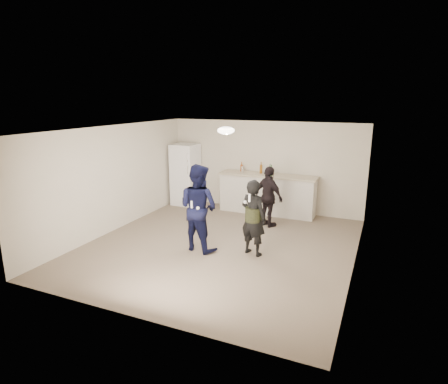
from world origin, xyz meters
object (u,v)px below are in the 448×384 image
at_px(counter, 267,195).
at_px(man, 198,208).
at_px(woman, 253,218).
at_px(fridge, 186,174).
at_px(spectator, 269,197).
at_px(shaker, 243,169).

bearing_deg(counter, man, -100.50).
bearing_deg(counter, woman, -78.42).
xyz_separation_m(fridge, spectator, (2.87, -0.97, -0.15)).
height_order(man, woman, man).
xyz_separation_m(counter, fridge, (-2.51, -0.07, 0.38)).
relative_size(man, woman, 1.17).
relative_size(fridge, man, 0.99).
xyz_separation_m(counter, shaker, (-0.73, 0.01, 0.65)).
bearing_deg(fridge, woman, -41.68).
xyz_separation_m(counter, man, (-0.56, -3.01, 0.38)).
height_order(fridge, man, man).
bearing_deg(counter, spectator, -71.04).
height_order(woman, spectator, woman).
relative_size(fridge, shaker, 10.59).
distance_m(fridge, shaker, 1.80).
relative_size(counter, spectator, 1.72).
relative_size(fridge, spectator, 1.19).
bearing_deg(woman, fridge, -25.23).
relative_size(shaker, woman, 0.11).
bearing_deg(man, counter, -88.54).
bearing_deg(woman, shaker, -48.78).
height_order(shaker, spectator, spectator).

